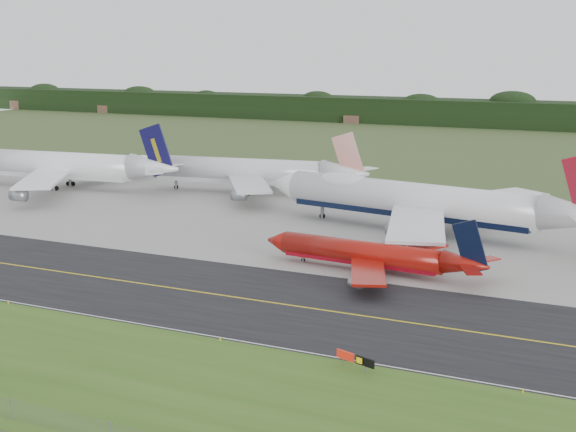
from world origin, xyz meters
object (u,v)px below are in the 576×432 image
(jet_ba_747, at_px, (420,201))
(taxiway_sign, at_px, (355,359))
(jet_red_737, at_px, (373,255))
(jet_navy_gold, at_px, (61,166))
(jet_star_tail, at_px, (249,172))

(jet_ba_747, distance_m, taxiway_sign, 71.47)
(jet_ba_747, height_order, jet_red_737, jet_ba_747)
(jet_red_737, bearing_deg, jet_ba_747, 91.58)
(jet_ba_747, height_order, jet_navy_gold, jet_ba_747)
(taxiway_sign, bearing_deg, jet_navy_gold, 143.87)
(jet_ba_747, bearing_deg, taxiway_sign, -80.07)
(jet_star_tail, bearing_deg, jet_ba_747, -26.00)
(jet_ba_747, xyz_separation_m, jet_star_tail, (-50.93, 24.84, -0.89))
(jet_navy_gold, bearing_deg, taxiway_sign, -36.13)
(jet_navy_gold, height_order, jet_star_tail, jet_navy_gold)
(jet_red_737, distance_m, taxiway_sign, 40.83)
(jet_red_737, bearing_deg, taxiway_sign, -73.73)
(taxiway_sign, bearing_deg, jet_red_737, 106.27)
(jet_star_tail, bearing_deg, taxiway_sign, -56.38)
(jet_star_tail, distance_m, taxiway_sign, 114.24)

